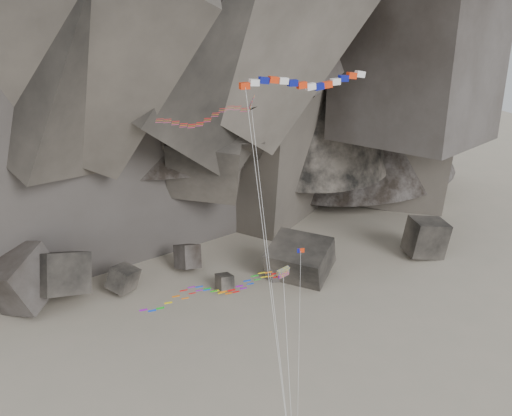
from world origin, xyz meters
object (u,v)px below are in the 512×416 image
object	(u,v)px
banner_kite	(305,84)
parafoil_kite	(210,290)
pennant_kite	(300,293)
delta_kite	(200,117)

from	to	relation	value
banner_kite	parafoil_kite	size ratio (longest dim) A/B	1.89
parafoil_kite	pennant_kite	bearing A→B (deg)	-19.32
pennant_kite	delta_kite	bearing A→B (deg)	146.25
banner_kite	parafoil_kite	xyz separation A→B (m)	(-8.61, -3.01, -14.72)
parafoil_kite	banner_kite	bearing A→B (deg)	0.71
delta_kite	parafoil_kite	distance (m)	13.62
delta_kite	banner_kite	distance (m)	8.65
banner_kite	pennant_kite	xyz separation A→B (m)	(-1.22, -3.11, -16.21)
delta_kite	pennant_kite	bearing A→B (deg)	-28.11
parafoil_kite	pennant_kite	distance (m)	7.54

